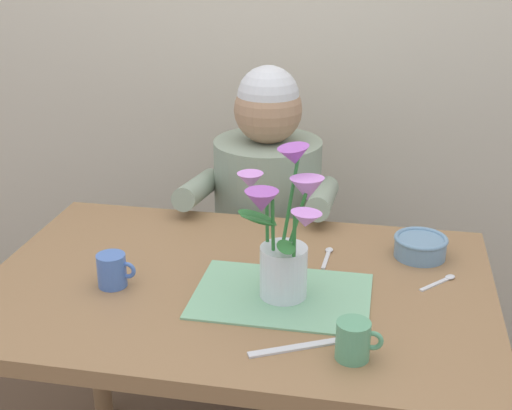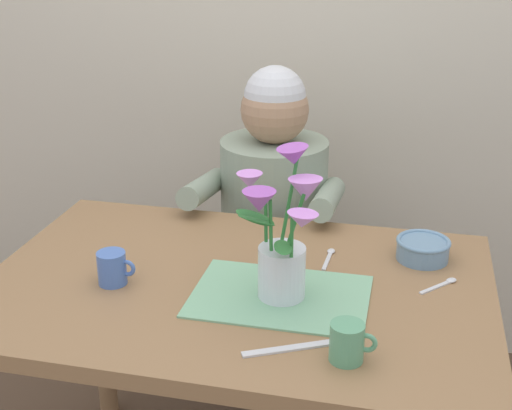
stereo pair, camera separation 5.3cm
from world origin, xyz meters
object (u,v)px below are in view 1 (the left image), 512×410
Objects in this scene: ceramic_bowl at (420,246)px; tea_cup at (112,270)px; seated_person at (267,240)px; ceramic_mug at (354,340)px; flower_vase at (284,238)px; dinner_knife at (294,348)px.

tea_cup is (-0.71, -0.29, 0.01)m from ceramic_bowl.
seated_person is 12.20× the size of ceramic_mug.
flower_vase is at bearing -72.89° from seated_person.
ceramic_mug is (-0.14, -0.48, 0.01)m from ceramic_bowl.
seated_person reaches higher than ceramic_bowl.
ceramic_bowl reaches higher than dinner_knife.
ceramic_mug is (0.12, -0.01, 0.04)m from dinner_knife.
seated_person reaches higher than flower_vase.
tea_cup is (-0.24, -0.69, 0.22)m from seated_person.
seated_person reaches higher than dinner_knife.
tea_cup is at bearing 161.92° from ceramic_mug.
dinner_knife is 0.49m from tea_cup.
dinner_knife is (-0.26, -0.47, -0.03)m from ceramic_bowl.
ceramic_mug is at bearing -65.52° from seated_person.
ceramic_mug is 1.00× the size of tea_cup.
flower_vase is 2.54× the size of ceramic_bowl.
flower_vase is at bearing -138.88° from ceramic_bowl.
ceramic_bowl is 0.54m from dinner_knife.
seated_person reaches higher than tea_cup.
dinner_knife is at bearing -118.47° from ceramic_bowl.
flower_vase is at bearing 3.29° from tea_cup.
flower_vase is at bearing 129.42° from ceramic_mug.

